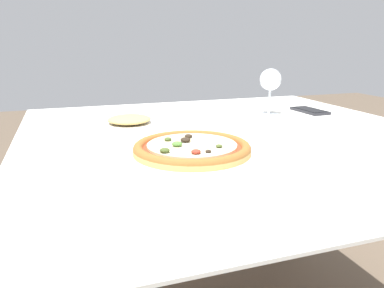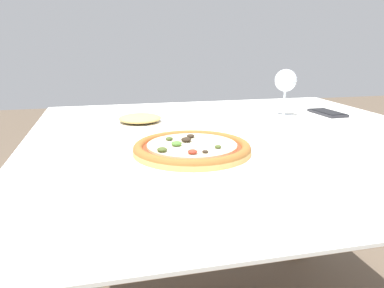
% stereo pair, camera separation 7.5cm
% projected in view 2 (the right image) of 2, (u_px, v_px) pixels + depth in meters
% --- Properties ---
extents(dining_table, '(1.16, 1.17, 0.74)m').
position_uv_depth(dining_table, '(241.00, 163.00, 1.06)').
color(dining_table, '#997047').
rests_on(dining_table, ground_plane).
extents(pizza_plate, '(0.30, 0.30, 0.04)m').
position_uv_depth(pizza_plate, '(192.00, 150.00, 0.83)').
color(pizza_plate, white).
rests_on(pizza_plate, dining_table).
extents(fork, '(0.04, 0.17, 0.00)m').
position_uv_depth(fork, '(82.00, 153.00, 0.85)').
color(fork, silver).
rests_on(fork, dining_table).
extents(wine_glass_far_left, '(0.07, 0.07, 0.16)m').
position_uv_depth(wine_glass_far_left, '(286.00, 82.00, 1.25)').
color(wine_glass_far_left, silver).
rests_on(wine_glass_far_left, dining_table).
extents(cell_phone, '(0.08, 0.15, 0.01)m').
position_uv_depth(cell_phone, '(327.00, 113.00, 1.31)').
color(cell_phone, '#232328').
rests_on(cell_phone, dining_table).
extents(side_plate, '(0.22, 0.22, 0.03)m').
position_uv_depth(side_plate, '(140.00, 121.00, 1.14)').
color(side_plate, white).
rests_on(side_plate, dining_table).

